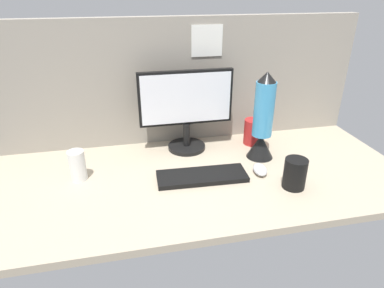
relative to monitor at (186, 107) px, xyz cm
name	(u,v)px	position (x,y,z in cm)	size (l,w,h in cm)	color
ground_plane	(195,177)	(-1.18, -25.12, -22.80)	(180.00, 80.00, 3.00)	tan
cubicle_wall_back	(179,82)	(-1.16, 12.38, 8.62)	(180.00, 5.50, 59.77)	gray
monitor	(186,107)	(0.00, 0.00, 0.00)	(43.77, 18.00, 38.13)	black
keyboard	(202,176)	(0.71, -29.21, -20.30)	(37.00, 13.00, 2.00)	black
mouse	(260,170)	(25.79, -30.27, -19.60)	(5.60, 9.60, 3.40)	silver
mug_black_travel	(295,173)	(34.53, -43.05, -15.14)	(8.86, 8.86, 12.31)	black
mug_ceramic_white	(77,165)	(-48.78, -19.11, -14.90)	(6.58, 6.58, 12.79)	white
mug_red_plastic	(253,132)	(33.36, -1.92, -14.98)	(8.95, 8.95, 12.63)	red
lava_lamp	(263,123)	(31.45, -16.19, -4.56)	(12.19, 12.19, 39.90)	black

